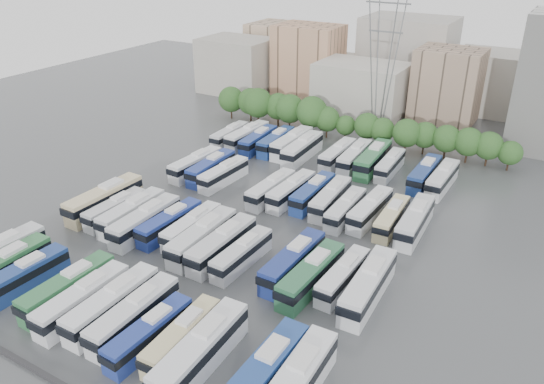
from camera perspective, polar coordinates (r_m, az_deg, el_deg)
The scene contains 51 objects.
ground at distance 76.97m, azimuth -3.38°, elevation -4.23°, with size 220.00×220.00×0.00m, color #424447.
parapet at distance 58.15m, azimuth -22.64°, elevation -18.07°, with size 56.00×0.50×0.50m, color #2D2D30.
tree_line at distance 110.99m, azimuth 6.81°, elevation 7.89°, with size 65.05×7.74×8.38m.
city_buildings at distance 137.91m, azimuth 10.94°, elevation 12.75°, with size 102.00×35.00×20.00m.
electricity_pylon at distance 112.45m, azimuth 12.01°, elevation 15.29°, with size 9.00×6.91×33.83m.
bus_r0_s1 at distance 73.41m, azimuth -26.90°, elevation -7.27°, with size 2.89×12.60×3.94m.
bus_r0_s2 at distance 70.74m, azimuth -25.30°, elevation -8.29°, with size 3.13×12.10×3.76m.
bus_r0_s4 at distance 66.65m, azimuth -21.06°, elevation -9.59°, with size 2.96×12.41×3.88m.
bus_r0_s5 at distance 64.18m, azimuth -19.68°, elevation -10.86°, with size 2.72×12.33×3.87m.
bus_r0_s6 at distance 62.50m, azimuth -16.80°, elevation -11.42°, with size 2.86×12.70×3.98m.
bus_r0_s7 at distance 60.44m, azimuth -14.62°, elevation -12.62°, with size 2.83×12.38×3.87m.
bus_r0_s8 at distance 58.01m, azimuth -13.07°, elevation -14.56°, with size 2.89×11.28×3.51m.
bus_r0_s9 at distance 56.99m, azimuth -9.63°, elevation -15.06°, with size 2.88×11.20×3.49m.
bus_r0_s10 at distance 54.60m, azimuth -7.67°, elevation -16.59°, with size 3.36×13.55×4.22m.
bus_r0_s12 at distance 51.99m, azimuth -0.92°, elevation -19.06°, with size 2.98×13.26×4.15m.
bus_r1_s0 at distance 85.19m, azimuth -17.57°, elevation -0.72°, with size 3.34×13.77×4.30m.
bus_r1_s1 at distance 82.63m, azimuth -16.51°, elevation -1.76°, with size 2.62×11.02×3.44m.
bus_r1_s2 at distance 80.46m, azimuth -14.84°, elevation -2.17°, with size 2.92×12.32×3.85m.
bus_r1_s3 at distance 77.60m, azimuth -13.49°, elevation -3.05°, with size 3.00×12.80×4.00m.
bus_r1_s4 at distance 76.81m, azimuth -10.94°, elevation -3.25°, with size 3.00×11.67×3.63m.
bus_r1_s5 at distance 75.35m, azimuth -8.61°, elevation -3.70°, with size 2.69×11.40×3.56m.
bus_r1_s6 at distance 72.21m, azimuth -7.49°, elevation -4.81°, with size 3.16×13.08×4.08m.
bus_r1_s7 at distance 70.43m, azimuth -5.40°, elevation -5.61°, with size 2.91×12.72×3.98m.
bus_r1_s8 at distance 68.70m, azimuth -3.27°, elevation -6.66°, with size 2.80×11.17×3.48m.
bus_r1_s10 at distance 66.80m, azimuth 2.26°, elevation -7.46°, with size 3.07×12.67×3.95m.
bus_r1_s11 at distance 64.56m, azimuth 4.22°, elevation -8.85°, with size 3.36×12.72×3.96m.
bus_r1_s12 at distance 65.18m, azimuth 7.64°, elevation -8.94°, with size 2.84×11.03×3.43m.
bus_r1_s13 at distance 63.51m, azimuth 10.32°, elevation -9.85°, with size 3.32×13.23×4.12m.
bus_r2_s1 at distance 95.18m, azimuth -8.23°, elevation 3.00°, with size 3.22×12.10×3.76m.
bus_r2_s2 at distance 93.36m, azimuth -6.57°, elevation 2.62°, with size 2.93×12.01×3.75m.
bus_r2_s3 at distance 90.90m, azimuth -5.23°, elevation 1.95°, with size 3.04×11.42×3.55m.
bus_r2_s6 at distance 85.13m, azimuth -0.11°, elevation 0.34°, with size 2.92×11.70×3.65m.
bus_r2_s7 at distance 84.63m, azimuth 2.08°, elevation 0.17°, with size 3.01×11.84×3.69m.
bus_r2_s8 at distance 84.10m, azimuth 4.41°, elevation -0.07°, with size 2.58×11.74×3.68m.
bus_r2_s9 at distance 82.60m, azimuth 6.30°, elevation -0.66°, with size 3.11×11.91×3.70m.
bus_r2_s10 at distance 79.95m, azimuth 7.90°, elevation -1.81°, with size 2.58×11.16×3.49m.
bus_r2_s11 at distance 80.23m, azimuth 10.49°, elevation -1.83°, with size 3.05×11.87×3.69m.
bus_r2_s12 at distance 78.85m, azimuth 12.74°, elevation -2.69°, with size 2.80×11.04×3.44m.
bus_r2_s13 at distance 78.24m, azimuth 15.12°, elevation -3.01°, with size 3.23×12.71×3.96m.
bus_r3_s0 at distance 108.86m, azimuth -4.56°, elevation 6.14°, with size 2.69×11.16×3.49m.
bus_r3_s1 at distance 107.61m, azimuth -2.68°, elevation 6.06°, with size 3.17×12.44×3.87m.
bus_r3_s2 at distance 105.42m, azimuth -1.48°, elevation 5.60°, with size 3.16×11.92×3.70m.
bus_r3_s3 at distance 104.74m, azimuth 0.42°, elevation 5.47°, with size 3.11×11.97×3.73m.
bus_r3_s4 at distance 103.64m, azimuth 2.15°, elevation 5.31°, with size 2.88×12.88×4.04m.
bus_r3_s5 at distance 100.68m, azimuth 3.28°, elevation 4.66°, with size 3.23×13.13×4.10m.
bus_r3_s7 at distance 99.25m, azimuth 7.08°, elevation 4.05°, with size 2.63×11.84×3.71m.
bus_r3_s8 at distance 98.38m, azimuth 8.88°, elevation 3.77°, with size 3.19×12.39×3.86m.
bus_r3_s9 at distance 97.55m, azimuth 10.81°, elevation 3.53°, with size 3.52×13.59×4.23m.
bus_r3_s10 at distance 96.56m, azimuth 12.57°, elevation 2.88°, with size 2.76×11.15×3.47m.
bus_r3_s12 at distance 93.95m, azimuth 16.08°, elevation 1.91°, with size 2.72×12.26×3.84m.
bus_r3_s13 at distance 93.03m, azimuth 17.84°, elevation 1.39°, with size 2.88×12.06×3.77m.
Camera 1 is at (37.51, -54.74, 39.00)m, focal length 35.00 mm.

